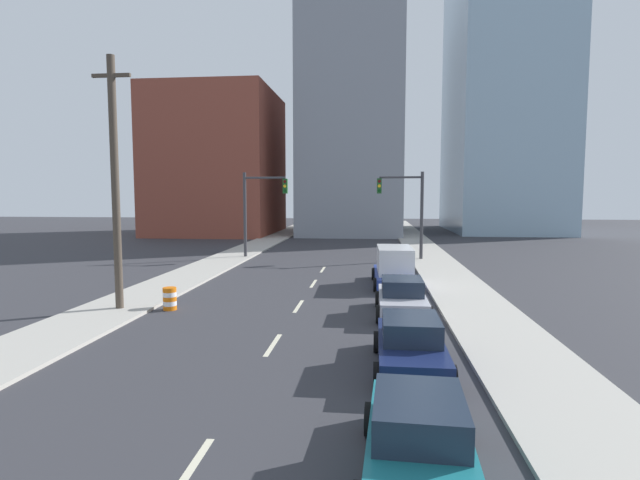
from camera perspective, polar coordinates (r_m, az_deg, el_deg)
The scene contains 18 objects.
sidewalk_left at distance 46.84m, azimuth -7.26°, elevation -0.65°, with size 3.22×89.61×0.12m.
sidewalk_right at distance 45.81m, azimuth 11.50°, elevation -0.85°, with size 3.22×89.61×0.12m.
lane_stripe_at_7m at distance 9.86m, azimuth -14.79°, elevation -24.29°, with size 0.16×2.40×0.01m, color beige.
lane_stripe_at_15m at distance 16.49m, azimuth -5.39°, elevation -11.82°, with size 0.16×2.40×0.01m, color beige.
lane_stripe_at_20m at distance 21.81m, azimuth -2.47°, elevation -7.57°, with size 0.16×2.40×0.01m, color beige.
lane_stripe_at_26m at distance 27.19m, azimuth -0.75°, elevation -5.00°, with size 0.16×2.40×0.01m, color beige.
lane_stripe_at_31m at distance 32.19m, azimuth 0.32°, elevation -3.40°, with size 0.16×2.40×0.01m, color beige.
building_brick_left at distance 63.29m, azimuth -11.54°, elevation 8.54°, with size 14.00×16.00×17.20m.
building_office_center at distance 64.98m, azimuth 3.70°, elevation 13.29°, with size 12.00×20.00×27.89m.
building_glass_right at distance 72.10m, azimuth 20.29°, elevation 17.72°, with size 13.00×20.00×41.61m.
traffic_signal_left at distance 37.98m, azimuth -7.29°, elevation 4.10°, with size 3.39×0.35×6.48m.
traffic_signal_right at distance 37.06m, azimuth 10.20°, elevation 4.03°, with size 3.39×0.35×6.48m.
utility_pole_left_mid at distance 22.06m, azimuth -22.36°, elevation 6.08°, with size 1.60×0.32×10.37m.
traffic_barrel at distance 21.97m, azimuth -16.80°, elevation -6.44°, with size 0.56×0.56×0.95m.
sedan_teal at distance 9.28m, azimuth 11.22°, elevation -21.62°, with size 2.17×4.62×1.44m.
sedan_navy at distance 14.30m, azimuth 10.31°, elevation -11.78°, with size 2.06×4.59×1.47m.
sedan_silver at distance 20.37m, azimuth 9.35°, elevation -6.59°, with size 2.10×4.41×1.49m.
box_truck_blue at distance 26.63m, azimuth 8.49°, elevation -3.13°, with size 2.37×5.54×2.09m.
Camera 1 is at (3.15, -0.54, 4.84)m, focal length 28.00 mm.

